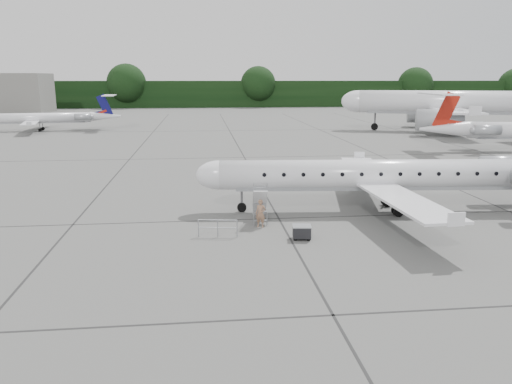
{
  "coord_description": "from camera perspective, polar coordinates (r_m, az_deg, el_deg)",
  "views": [
    {
      "loc": [
        -10.68,
        -26.63,
        8.81
      ],
      "look_at": [
        -7.58,
        1.63,
        2.3
      ],
      "focal_mm": 35.0,
      "sensor_mm": 36.0,
      "label": 1
    }
  ],
  "objects": [
    {
      "name": "passenger",
      "position": [
        30.03,
        0.53,
        -2.47
      ],
      "size": [
        0.73,
        0.62,
        1.71
      ],
      "primitive_type": "imported",
      "rotation": [
        0.0,
        0.0,
        -0.4
      ],
      "color": "#90674E",
      "rests_on": "ground"
    },
    {
      "name": "safety_railing",
      "position": [
        28.36,
        -4.4,
        -4.18
      ],
      "size": [
        2.19,
        0.41,
        1.0
      ],
      "primitive_type": null,
      "rotation": [
        0.0,
        0.0,
        -0.15
      ],
      "color": "gray",
      "rests_on": "ground"
    },
    {
      "name": "airstair",
      "position": [
        31.27,
        0.44,
        -1.38
      ],
      "size": [
        1.04,
        2.45,
        2.2
      ],
      "primitive_type": null,
      "rotation": [
        0.0,
        0.0,
        -0.08
      ],
      "color": "silver",
      "rests_on": "ground"
    },
    {
      "name": "treeline",
      "position": [
        157.07,
        -2.42,
        11.13
      ],
      "size": [
        260.0,
        4.0,
        8.0
      ],
      "primitive_type": "cube",
      "color": "black",
      "rests_on": "ground"
    },
    {
      "name": "ground",
      "position": [
        30.02,
        14.93,
        -4.62
      ],
      "size": [
        320.0,
        320.0,
        0.0
      ],
      "primitive_type": "plane",
      "color": "#5E5E5B",
      "rests_on": "ground"
    },
    {
      "name": "main_regional_jet",
      "position": [
        34.19,
        13.98,
        3.59
      ],
      "size": [
        28.86,
        21.84,
        7.02
      ],
      "primitive_type": null,
      "rotation": [
        0.0,
        0.0,
        -0.08
      ],
      "color": "silver",
      "rests_on": "ground"
    },
    {
      "name": "baggage_cart",
      "position": [
        28.04,
        5.25,
        -4.56
      ],
      "size": [
        1.08,
        0.92,
        0.86
      ],
      "primitive_type": null,
      "rotation": [
        0.0,
        0.0,
        -0.13
      ],
      "color": "black",
      "rests_on": "ground"
    },
    {
      "name": "bg_narrowbody",
      "position": [
        90.26,
        21.28,
        10.74
      ],
      "size": [
        44.19,
        37.33,
        13.54
      ],
      "primitive_type": null,
      "rotation": [
        0.0,
        0.0,
        -0.31
      ],
      "color": "silver",
      "rests_on": "ground"
    },
    {
      "name": "bg_regional_left",
      "position": [
        93.29,
        -23.97,
        8.25
      ],
      "size": [
        24.55,
        18.7,
        6.06
      ],
      "primitive_type": null,
      "rotation": [
        0.0,
        0.0,
        0.09
      ],
      "color": "silver",
      "rests_on": "ground"
    }
  ]
}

